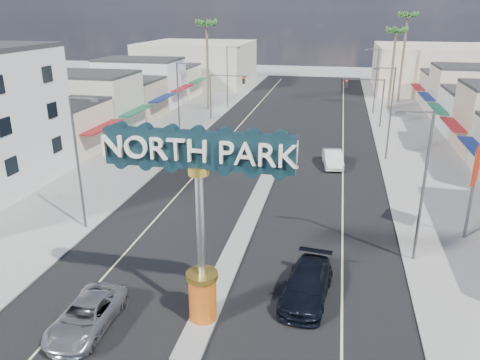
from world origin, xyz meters
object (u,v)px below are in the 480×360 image
at_px(streetlight_l_far, 228,74).
at_px(palm_right_mid, 396,35).
at_px(palm_right_far, 407,21).
at_px(bank_pylon_sign, 476,170).
at_px(streetlight_r_near, 421,180).
at_px(traffic_signal_left, 224,88).
at_px(gateway_sign, 200,207).
at_px(streetlight_l_near, 79,157).
at_px(streetlight_l_mid, 180,101).
at_px(suv_left, 86,316).
at_px(suv_right, 307,285).
at_px(traffic_signal_right, 368,93).
at_px(car_parked_left, 203,140).
at_px(palm_left_far, 207,28).
at_px(car_parked_right, 333,158).
at_px(streetlight_r_far, 375,78).
at_px(streetlight_r_mid, 389,109).

xyz_separation_m(streetlight_l_far, palm_right_mid, (23.43, 4.00, 5.54)).
height_order(palm_right_far, bank_pylon_sign, palm_right_far).
relative_size(streetlight_r_near, bank_pylon_sign, 1.47).
bearing_deg(palm_right_mid, traffic_signal_left, -151.58).
height_order(gateway_sign, bank_pylon_sign, gateway_sign).
height_order(streetlight_l_near, streetlight_l_mid, same).
bearing_deg(streetlight_l_far, suv_left, -84.13).
bearing_deg(bank_pylon_sign, traffic_signal_left, 147.73).
xyz_separation_m(streetlight_l_mid, streetlight_l_far, (0.00, 22.00, 0.00)).
relative_size(streetlight_l_near, suv_right, 1.67).
height_order(streetlight_l_far, suv_right, streetlight_l_far).
relative_size(streetlight_l_far, suv_left, 1.81).
relative_size(traffic_signal_right, car_parked_left, 1.49).
height_order(palm_left_far, suv_right, palm_left_far).
xyz_separation_m(palm_right_far, car_parked_right, (-9.50, -34.92, -11.62)).
height_order(streetlight_l_mid, streetlight_r_near, same).
relative_size(traffic_signal_left, streetlight_r_far, 0.67).
distance_m(streetlight_r_mid, palm_right_mid, 26.71).
relative_size(palm_right_mid, car_parked_left, 3.00).
xyz_separation_m(streetlight_l_mid, bank_pylon_sign, (24.63, -16.40, -0.33)).
distance_m(streetlight_r_mid, suv_right, 26.15).
height_order(streetlight_r_near, car_parked_right, streetlight_r_near).
xyz_separation_m(traffic_signal_right, streetlight_l_far, (-19.62, 8.01, 0.79)).
distance_m(traffic_signal_right, palm_left_far, 24.09).
xyz_separation_m(palm_right_far, car_parked_left, (-23.33, -30.94, -11.70)).
xyz_separation_m(streetlight_r_near, car_parked_left, (-18.76, 21.06, -4.38)).
bearing_deg(traffic_signal_right, suv_right, -96.55).
bearing_deg(gateway_sign, car_parked_left, 105.98).
bearing_deg(palm_right_far, streetlight_l_far, -158.54).
relative_size(palm_left_far, car_parked_left, 3.24).
distance_m(streetlight_l_near, streetlight_l_mid, 20.00).
bearing_deg(car_parked_left, streetlight_l_mid, -145.42).
bearing_deg(traffic_signal_left, streetlight_r_mid, -35.50).
height_order(streetlight_l_near, bank_pylon_sign, streetlight_l_near).
xyz_separation_m(suv_left, car_parked_left, (-3.21, 30.73, -0.00)).
bearing_deg(car_parked_right, streetlight_l_near, -140.38).
height_order(palm_right_mid, bank_pylon_sign, palm_right_mid).
distance_m(car_parked_left, bank_pylon_sign, 28.78).
distance_m(palm_right_far, suv_left, 65.91).
bearing_deg(bank_pylon_sign, suv_right, -117.20).
distance_m(streetlight_r_near, palm_left_far, 46.80).
xyz_separation_m(palm_left_far, bank_pylon_sign, (27.19, -36.40, -6.76)).
relative_size(streetlight_l_near, palm_right_mid, 0.74).
relative_size(streetlight_l_mid, streetlight_r_near, 1.00).
distance_m(streetlight_l_far, palm_right_far, 28.29).
height_order(streetlight_l_far, palm_right_mid, palm_right_mid).
xyz_separation_m(palm_right_mid, bank_pylon_sign, (1.19, -42.40, -5.86)).
height_order(palm_left_far, palm_right_mid, palm_left_far).
bearing_deg(suv_right, suv_left, -149.01).
bearing_deg(bank_pylon_sign, palm_right_far, 109.21).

